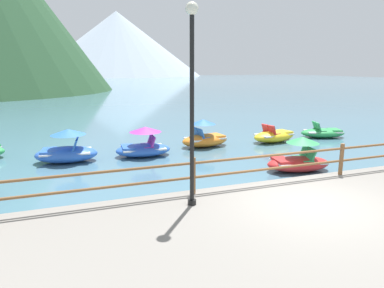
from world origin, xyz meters
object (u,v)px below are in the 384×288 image
at_px(pedal_boat_0, 274,136).
at_px(lamp_post, 192,89).
at_px(pedal_boat_4, 299,160).
at_px(pedal_boat_1, 66,151).
at_px(pedal_boat_7, 205,137).
at_px(pedal_boat_3, 143,146).
at_px(pedal_boat_2, 323,133).

bearing_deg(pedal_boat_0, lamp_post, -134.19).
bearing_deg(pedal_boat_4, lamp_post, -152.59).
height_order(pedal_boat_0, pedal_boat_1, pedal_boat_1).
bearing_deg(pedal_boat_4, pedal_boat_0, 66.70).
relative_size(pedal_boat_1, pedal_boat_7, 1.03).
bearing_deg(lamp_post, pedal_boat_0, 45.81).
relative_size(pedal_boat_3, pedal_boat_7, 0.96).
relative_size(lamp_post, pedal_boat_7, 1.90).
xyz_separation_m(lamp_post, pedal_boat_3, (0.29, 6.57, -2.69)).
distance_m(lamp_post, pedal_boat_4, 6.19).
bearing_deg(pedal_boat_3, pedal_boat_1, 178.39).
height_order(pedal_boat_2, pedal_boat_7, pedal_boat_7).
distance_m(lamp_post, pedal_boat_0, 10.28).
height_order(pedal_boat_0, pedal_boat_2, pedal_boat_0).
bearing_deg(pedal_boat_1, pedal_boat_3, -1.61).
distance_m(pedal_boat_2, pedal_boat_4, 6.78).
height_order(pedal_boat_2, pedal_boat_3, pedal_boat_3).
distance_m(pedal_boat_0, pedal_boat_7, 3.57).
height_order(pedal_boat_4, pedal_boat_7, pedal_boat_7).
height_order(pedal_boat_1, pedal_boat_2, pedal_boat_1).
bearing_deg(pedal_boat_0, pedal_boat_3, -175.47).
xyz_separation_m(pedal_boat_1, pedal_boat_7, (6.02, 0.67, -0.02)).
xyz_separation_m(pedal_boat_0, pedal_boat_4, (-1.95, -4.53, 0.10)).
relative_size(pedal_boat_2, pedal_boat_3, 1.09).
height_order(pedal_boat_0, pedal_boat_4, pedal_boat_4).
xyz_separation_m(pedal_boat_1, pedal_boat_2, (12.61, 0.53, -0.19)).
xyz_separation_m(pedal_boat_4, pedal_boat_7, (-1.62, 4.75, 0.03)).
distance_m(pedal_boat_2, pedal_boat_3, 9.64).
bearing_deg(pedal_boat_2, pedal_boat_3, -176.36).
relative_size(pedal_boat_0, pedal_boat_1, 1.01).
relative_size(lamp_post, pedal_boat_1, 1.83).
bearing_deg(pedal_boat_7, pedal_boat_3, -166.15).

